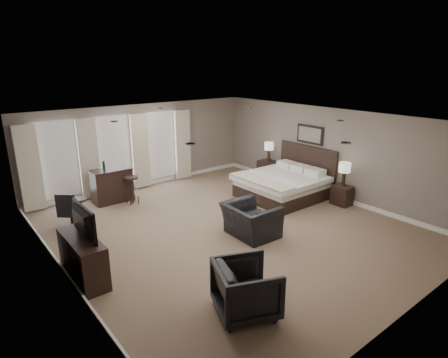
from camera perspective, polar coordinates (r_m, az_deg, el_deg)
room at (r=8.63m, az=0.62°, el=0.40°), size 7.60×8.60×2.64m
window_bay at (r=11.62m, az=-16.27°, el=3.66°), size 5.25×0.20×2.30m
bed at (r=10.98m, az=8.87°, el=0.68°), size 2.22×2.11×1.41m
nightstand_near at (r=10.94m, az=17.53°, el=-2.38°), size 0.41×0.50×0.55m
nightstand_far at (r=12.66m, az=6.74°, el=1.28°), size 0.50×0.62×0.67m
lamp_near at (r=10.75m, az=17.82°, el=0.67°), size 0.32×0.32×0.67m
lamp_far at (r=12.49m, az=6.84°, el=4.15°), size 0.31×0.31×0.63m
wall_art at (r=11.57m, az=12.92°, el=6.63°), size 0.04×0.96×0.56m
dresser at (r=7.41m, az=-20.69°, el=-11.23°), size 0.46×1.42×0.83m
tv at (r=7.20m, az=-21.10°, el=-7.87°), size 0.59×1.03×0.13m
armchair_near at (r=8.55m, az=4.12°, el=-5.46°), size 0.79×1.19×1.01m
armchair_far at (r=6.08m, az=3.43°, el=-16.03°), size 1.15×1.18×0.95m
bar_counter at (r=11.06m, az=-16.70°, el=-0.93°), size 1.11×0.58×0.97m
bar_stool_left at (r=9.78m, az=-20.86°, el=-4.67°), size 0.40×0.40×0.68m
bar_stool_right at (r=10.80m, az=-13.84°, el=-1.65°), size 0.46×0.46×0.79m
desk_chair at (r=9.46m, az=-22.30°, el=-4.56°), size 0.71×0.71×0.99m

